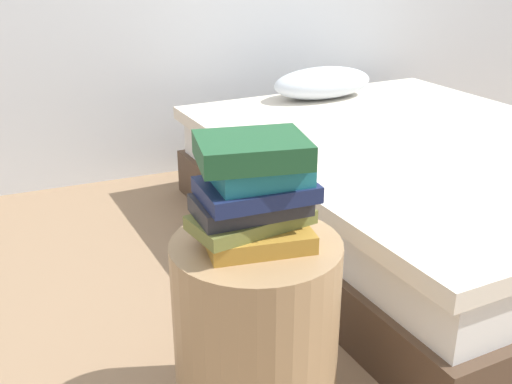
{
  "coord_description": "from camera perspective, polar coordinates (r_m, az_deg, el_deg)",
  "views": [
    {
      "loc": [
        -0.53,
        -1.25,
        1.23
      ],
      "look_at": [
        0.0,
        0.0,
        0.67
      ],
      "focal_mm": 42.82,
      "sensor_mm": 36.0,
      "label": 1
    }
  ],
  "objects": [
    {
      "name": "book_ochre",
      "position": [
        1.51,
        0.18,
        -4.15
      ],
      "size": [
        0.28,
        0.22,
        0.05
      ],
      "primitive_type": "cube",
      "rotation": [
        0.0,
        0.0,
        -0.14
      ],
      "color": "#B7842D",
      "rests_on": "side_table"
    },
    {
      "name": "side_table",
      "position": [
        1.67,
        0.0,
        -12.91
      ],
      "size": [
        0.44,
        0.44,
        0.53
      ],
      "primitive_type": "cylinder",
      "color": "tan",
      "rests_on": "ground_plane"
    },
    {
      "name": "book_teal",
      "position": [
        1.45,
        0.33,
        1.96
      ],
      "size": [
        0.23,
        0.18,
        0.05
      ],
      "primitive_type": "cube",
      "rotation": [
        0.0,
        0.0,
        -0.05
      ],
      "color": "#1E727F",
      "rests_on": "book_navy"
    },
    {
      "name": "book_navy",
      "position": [
        1.46,
        -0.08,
        0.16
      ],
      "size": [
        0.27,
        0.19,
        0.04
      ],
      "primitive_type": "cube",
      "rotation": [
        0.0,
        0.0,
        -0.02
      ],
      "color": "#19234C",
      "rests_on": "book_charcoal"
    },
    {
      "name": "bed",
      "position": [
        2.75,
        14.83,
        0.44
      ],
      "size": [
        1.66,
        2.1,
        0.62
      ],
      "rotation": [
        0.0,
        0.0,
        0.07
      ],
      "color": "#4C3828",
      "rests_on": "ground_plane"
    },
    {
      "name": "book_forest",
      "position": [
        1.43,
        -0.46,
        3.99
      ],
      "size": [
        0.29,
        0.25,
        0.06
      ],
      "primitive_type": "cube",
      "rotation": [
        0.0,
        0.0,
        -0.18
      ],
      "color": "#1E512D",
      "rests_on": "book_teal"
    },
    {
      "name": "book_olive",
      "position": [
        1.5,
        -0.46,
        -2.6
      ],
      "size": [
        0.32,
        0.2,
        0.03
      ],
      "primitive_type": "cube",
      "rotation": [
        0.0,
        0.0,
        0.17
      ],
      "color": "olive",
      "rests_on": "book_ochre"
    },
    {
      "name": "book_charcoal",
      "position": [
        1.49,
        -0.52,
        -1.2
      ],
      "size": [
        0.27,
        0.16,
        0.04
      ],
      "primitive_type": "cube",
      "rotation": [
        0.0,
        0.0,
        0.0
      ],
      "color": "#28282D",
      "rests_on": "book_olive"
    }
  ]
}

